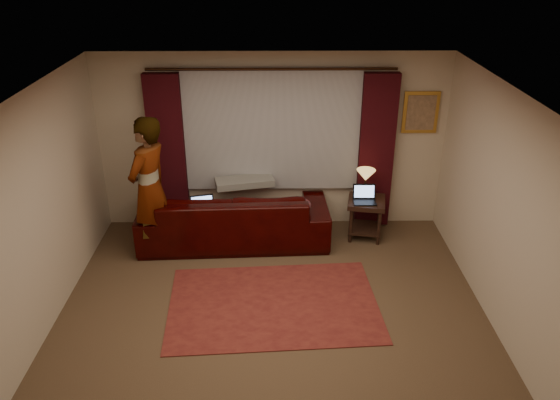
# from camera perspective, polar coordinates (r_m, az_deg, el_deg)

# --- Properties ---
(floor) EXTENTS (5.00, 5.00, 0.01)m
(floor) POSITION_cam_1_polar(r_m,az_deg,el_deg) (6.38, -0.79, -12.94)
(floor) COLOR brown
(floor) RESTS_ON ground
(ceiling) EXTENTS (5.00, 5.00, 0.02)m
(ceiling) POSITION_cam_1_polar(r_m,az_deg,el_deg) (5.16, -0.97, 10.21)
(ceiling) COLOR silver
(ceiling) RESTS_ON ground
(wall_back) EXTENTS (5.00, 0.02, 2.60)m
(wall_back) POSITION_cam_1_polar(r_m,az_deg,el_deg) (7.94, -0.83, 6.05)
(wall_back) COLOR beige
(wall_back) RESTS_ON ground
(wall_left) EXTENTS (0.02, 5.00, 2.60)m
(wall_left) POSITION_cam_1_polar(r_m,az_deg,el_deg) (6.19, -24.71, -2.47)
(wall_left) COLOR beige
(wall_left) RESTS_ON ground
(wall_right) EXTENTS (0.02, 5.00, 2.60)m
(wall_right) POSITION_cam_1_polar(r_m,az_deg,el_deg) (6.17, 23.05, -2.25)
(wall_right) COLOR beige
(wall_right) RESTS_ON ground
(sheer_curtain) EXTENTS (2.50, 0.05, 1.80)m
(sheer_curtain) POSITION_cam_1_polar(r_m,az_deg,el_deg) (7.82, -0.84, 7.28)
(sheer_curtain) COLOR #A6A6AE
(sheer_curtain) RESTS_ON wall_back
(drape_left) EXTENTS (0.50, 0.14, 2.30)m
(drape_left) POSITION_cam_1_polar(r_m,az_deg,el_deg) (8.03, -11.64, 4.81)
(drape_left) COLOR black
(drape_left) RESTS_ON floor
(drape_right) EXTENTS (0.50, 0.14, 2.30)m
(drape_right) POSITION_cam_1_polar(r_m,az_deg,el_deg) (8.01, 10.00, 4.93)
(drape_right) COLOR black
(drape_right) RESTS_ON floor
(curtain_rod) EXTENTS (0.04, 0.04, 3.40)m
(curtain_rod) POSITION_cam_1_polar(r_m,az_deg,el_deg) (7.53, -0.89, 13.52)
(curtain_rod) COLOR black
(curtain_rod) RESTS_ON wall_back
(picture_frame) EXTENTS (0.50, 0.04, 0.60)m
(picture_frame) POSITION_cam_1_polar(r_m,az_deg,el_deg) (8.04, 14.47, 8.87)
(picture_frame) COLOR #BA8230
(picture_frame) RESTS_ON wall_back
(sofa) EXTENTS (2.72, 1.27, 1.08)m
(sofa) POSITION_cam_1_polar(r_m,az_deg,el_deg) (7.74, -4.86, -0.71)
(sofa) COLOR black
(sofa) RESTS_ON floor
(throw_blanket) EXTENTS (0.89, 0.51, 0.10)m
(throw_blanket) POSITION_cam_1_polar(r_m,az_deg,el_deg) (7.79, -3.78, 3.83)
(throw_blanket) COLOR gray
(throw_blanket) RESTS_ON sofa
(clothing_pile) EXTENTS (0.54, 0.46, 0.19)m
(clothing_pile) POSITION_cam_1_polar(r_m,az_deg,el_deg) (7.54, 1.54, -0.58)
(clothing_pile) COLOR brown
(clothing_pile) RESTS_ON sofa
(laptop_sofa) EXTENTS (0.40, 0.42, 0.23)m
(laptop_sofa) POSITION_cam_1_polar(r_m,az_deg,el_deg) (7.52, -8.00, -0.74)
(laptop_sofa) COLOR black
(laptop_sofa) RESTS_ON sofa
(area_rug) EXTENTS (2.59, 1.81, 0.01)m
(area_rug) POSITION_cam_1_polar(r_m,az_deg,el_deg) (6.67, -0.69, -10.80)
(area_rug) COLOR maroon
(area_rug) RESTS_ON floor
(end_table) EXTENTS (0.60, 0.60, 0.60)m
(end_table) POSITION_cam_1_polar(r_m,az_deg,el_deg) (8.01, 8.91, -1.91)
(end_table) COLOR black
(end_table) RESTS_ON floor
(tiffany_lamp) EXTENTS (0.36, 0.36, 0.43)m
(tiffany_lamp) POSITION_cam_1_polar(r_m,az_deg,el_deg) (7.86, 8.89, 1.68)
(tiffany_lamp) COLOR olive
(tiffany_lamp) RESTS_ON end_table
(laptop_table) EXTENTS (0.33, 0.35, 0.23)m
(laptop_table) POSITION_cam_1_polar(r_m,az_deg,el_deg) (7.75, 8.89, 0.51)
(laptop_table) COLOR black
(laptop_table) RESTS_ON end_table
(person) EXTENTS (0.76, 0.76, 1.97)m
(person) POSITION_cam_1_polar(r_m,az_deg,el_deg) (7.40, -13.48, 1.16)
(person) COLOR gray
(person) RESTS_ON floor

